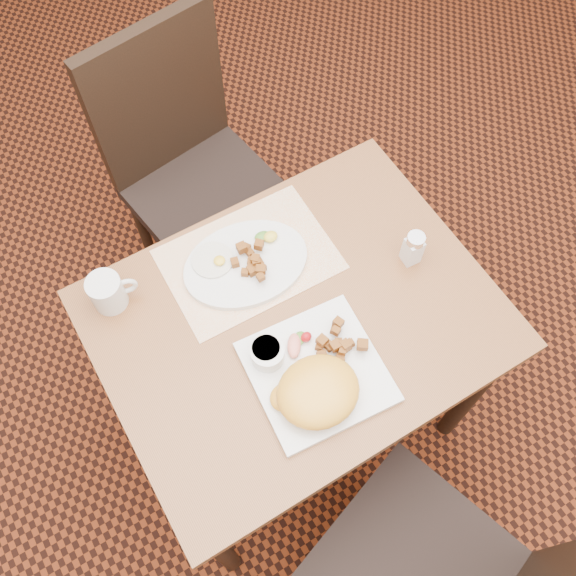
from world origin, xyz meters
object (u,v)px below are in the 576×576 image
(coffee_mug, at_px, (108,292))
(plate_oval, at_px, (246,264))
(salt_shaker, at_px, (413,248))
(plate_square, at_px, (317,372))
(chair_far, at_px, (190,164))
(table, at_px, (297,336))

(coffee_mug, bearing_deg, plate_oval, -14.21)
(salt_shaker, bearing_deg, coffee_mug, 158.15)
(plate_square, relative_size, coffee_mug, 2.52)
(chair_far, relative_size, salt_shaker, 9.70)
(table, distance_m, plate_oval, 0.22)
(coffee_mug, bearing_deg, plate_square, -51.65)
(table, bearing_deg, coffee_mug, 143.23)
(table, xyz_separation_m, coffee_mug, (-0.35, 0.26, 0.15))
(plate_square, bearing_deg, chair_far, 84.86)
(chair_far, bearing_deg, table, 78.11)
(salt_shaker, relative_size, coffee_mug, 0.90)
(plate_square, height_order, coffee_mug, coffee_mug)
(chair_far, relative_size, plate_oval, 3.19)
(chair_far, relative_size, coffee_mug, 8.74)
(table, relative_size, plate_square, 3.21)
(chair_far, xyz_separation_m, plate_square, (-0.07, -0.83, 0.22))
(table, relative_size, plate_oval, 2.96)
(salt_shaker, height_order, coffee_mug, salt_shaker)
(table, height_order, coffee_mug, coffee_mug)
(table, distance_m, coffee_mug, 0.46)
(plate_oval, height_order, salt_shaker, salt_shaker)
(table, relative_size, chair_far, 0.93)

